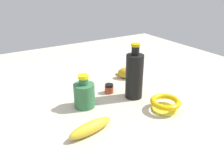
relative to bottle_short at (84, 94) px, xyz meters
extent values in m
plane|color=#BCB29E|center=(0.13, -0.01, -0.06)|extent=(2.00, 2.00, 0.00)
cylinder|color=#306B40|center=(0.00, 0.00, -0.01)|extent=(0.09, 0.09, 0.10)
cylinder|color=#306B40|center=(0.00, 0.00, 0.06)|extent=(0.04, 0.04, 0.03)
cylinder|color=yellow|center=(0.00, 0.00, 0.08)|extent=(0.04, 0.04, 0.01)
cylinder|color=black|center=(0.23, -0.04, 0.04)|extent=(0.08, 0.08, 0.20)
cylinder|color=black|center=(0.23, -0.04, 0.16)|extent=(0.03, 0.03, 0.04)
cylinder|color=#B89906|center=(0.23, -0.04, 0.19)|extent=(0.04, 0.04, 0.01)
cylinder|color=#B93E25|center=(0.16, 0.06, -0.04)|extent=(0.04, 0.04, 0.03)
cylinder|color=yellow|center=(0.16, 0.06, -0.03)|extent=(0.04, 0.04, 0.00)
cylinder|color=black|center=(0.16, 0.06, -0.02)|extent=(0.04, 0.04, 0.01)
cylinder|color=yellow|center=(0.27, -0.21, -0.05)|extent=(0.10, 0.10, 0.01)
torus|color=#D8A507|center=(0.27, -0.21, -0.02)|extent=(0.13, 0.13, 0.02)
ellipsoid|color=#B68B1B|center=(0.33, 0.16, -0.03)|extent=(0.11, 0.11, 0.06)
sphere|color=#B68B1B|center=(0.36, 0.14, 0.00)|extent=(0.05, 0.05, 0.05)
cone|color=#B68B1B|center=(0.37, 0.15, 0.02)|extent=(0.02, 0.02, 0.02)
cone|color=#B68B1B|center=(0.35, 0.13, 0.02)|extent=(0.02, 0.02, 0.02)
ellipsoid|color=#B68B1B|center=(0.30, 0.19, -0.04)|extent=(0.04, 0.04, 0.02)
ellipsoid|color=gold|center=(-0.06, -0.18, -0.03)|extent=(0.18, 0.08, 0.05)
camera|label=1|loc=(-0.35, -0.80, 0.45)|focal=36.99mm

